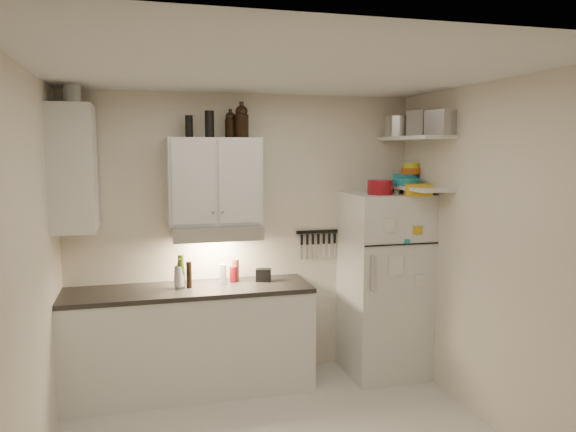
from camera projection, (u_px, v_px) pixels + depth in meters
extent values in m
cube|color=silver|center=(287.00, 69.00, 3.60)|extent=(3.20, 3.00, 0.02)
cube|color=beige|center=(245.00, 236.00, 5.20)|extent=(3.20, 0.02, 2.60)
cube|color=beige|center=(26.00, 284.00, 3.33)|extent=(0.02, 3.00, 2.60)
cube|color=beige|center=(496.00, 257.00, 4.16)|extent=(0.02, 3.00, 2.60)
cube|color=white|center=(190.00, 342.00, 4.86)|extent=(2.10, 0.60, 0.88)
cube|color=#282523|center=(189.00, 290.00, 4.80)|extent=(2.10, 0.62, 0.04)
cube|color=white|center=(214.00, 181.00, 4.89)|extent=(0.80, 0.33, 0.75)
cube|color=white|center=(74.00, 168.00, 4.45)|extent=(0.33, 0.55, 1.00)
cube|color=silver|center=(216.00, 231.00, 4.88)|extent=(0.76, 0.46, 0.12)
cube|color=silver|center=(384.00, 284.00, 5.24)|extent=(0.70, 0.68, 1.70)
cube|color=white|center=(414.00, 138.00, 5.00)|extent=(0.30, 0.95, 0.03)
cube|color=white|center=(413.00, 187.00, 5.05)|extent=(0.30, 0.95, 0.03)
cube|color=black|center=(318.00, 232.00, 5.35)|extent=(0.42, 0.02, 0.03)
cylinder|color=maroon|center=(380.00, 187.00, 4.98)|extent=(0.23, 0.23, 0.13)
cube|color=gold|center=(418.00, 190.00, 4.93)|extent=(0.31, 0.35, 0.10)
cylinder|color=silver|center=(397.00, 189.00, 5.10)|extent=(0.06, 0.06, 0.09)
cylinder|color=silver|center=(399.00, 127.00, 5.22)|extent=(0.35, 0.35, 0.19)
cube|color=#AAAAAD|center=(424.00, 123.00, 4.94)|extent=(0.27, 0.26, 0.22)
cube|color=#AAAAAD|center=(442.00, 123.00, 4.65)|extent=(0.27, 0.27, 0.21)
cylinder|color=teal|center=(405.00, 179.00, 5.29)|extent=(0.24, 0.24, 0.09)
cylinder|color=#D05613|center=(411.00, 171.00, 5.27)|extent=(0.19, 0.19, 0.06)
cylinder|color=yellow|center=(411.00, 165.00, 5.26)|extent=(0.15, 0.15, 0.05)
cylinder|color=teal|center=(406.00, 182.00, 5.10)|extent=(0.35, 0.35, 0.07)
cylinder|color=black|center=(209.00, 124.00, 4.79)|extent=(0.09, 0.09, 0.23)
cylinder|color=black|center=(189.00, 127.00, 4.82)|extent=(0.07, 0.07, 0.19)
cylinder|color=silver|center=(72.00, 92.00, 4.36)|extent=(0.15, 0.15, 0.18)
imported|color=white|center=(180.00, 271.00, 4.78)|extent=(0.11, 0.12, 0.29)
cylinder|color=brown|center=(236.00, 270.00, 5.04)|extent=(0.08, 0.08, 0.20)
cylinder|color=#596C1B|center=(181.00, 272.00, 4.77)|extent=(0.06, 0.06, 0.29)
cylinder|color=black|center=(189.00, 275.00, 4.79)|extent=(0.05, 0.05, 0.23)
cylinder|color=silver|center=(223.00, 274.00, 4.93)|extent=(0.08, 0.08, 0.18)
cylinder|color=maroon|center=(233.00, 274.00, 5.02)|extent=(0.08, 0.08, 0.14)
cube|color=black|center=(263.00, 275.00, 5.04)|extent=(0.15, 0.13, 0.11)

